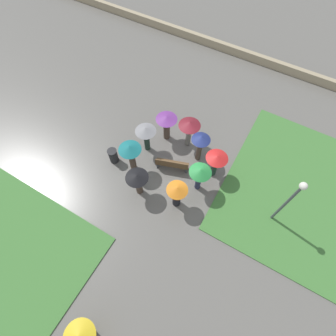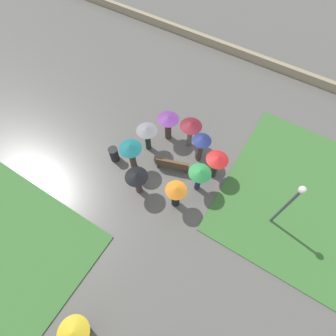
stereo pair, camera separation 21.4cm
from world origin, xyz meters
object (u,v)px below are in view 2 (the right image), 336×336
object	(u,v)px
crowd_person_orange	(176,193)
crowd_person_green	(200,174)
park_bench	(172,165)
crowd_person_purple	(168,123)
crowd_person_black	(137,179)
crowd_person_navy	(201,143)
trash_bin	(114,154)
lamp_post	(290,202)
crowd_person_teal	(131,151)
crowd_person_maroon	(191,127)
lone_walker_mid_plaza	(77,333)
crowd_person_red	(216,162)
crowd_person_grey	(147,132)

from	to	relation	value
crowd_person_orange	crowd_person_green	bearing A→B (deg)	70.47
park_bench	crowd_person_purple	bearing A→B (deg)	-71.09
park_bench	crowd_person_black	world-z (taller)	crowd_person_black
park_bench	crowd_person_navy	bearing A→B (deg)	-143.20
trash_bin	lamp_post	bearing A→B (deg)	-172.47
crowd_person_teal	crowd_person_black	xyz separation A→B (m)	(-1.07, 1.03, -0.27)
park_bench	crowd_person_maroon	xyz separation A→B (m)	(0.04, -1.92, 1.07)
park_bench	lone_walker_mid_plaza	xyz separation A→B (m)	(-0.99, 8.27, 0.83)
crowd_person_purple	crowd_person_navy	size ratio (longest dim) A/B	0.88
crowd_person_black	lone_walker_mid_plaza	bearing A→B (deg)	126.21
crowd_person_red	crowd_person_teal	size ratio (longest dim) A/B	0.84
crowd_person_maroon	crowd_person_navy	size ratio (longest dim) A/B	0.95
park_bench	crowd_person_red	world-z (taller)	crowd_person_red
crowd_person_orange	crowd_person_teal	world-z (taller)	crowd_person_teal
crowd_person_orange	crowd_person_black	size ratio (longest dim) A/B	1.05
lamp_post	crowd_person_grey	bearing A→B (deg)	-3.58
trash_bin	crowd_person_orange	world-z (taller)	crowd_person_orange
crowd_person_red	crowd_person_green	xyz separation A→B (m)	(0.35, 1.15, 0.17)
crowd_person_red	crowd_person_navy	xyz separation A→B (m)	(1.13, -0.46, 0.24)
crowd_person_orange	trash_bin	bearing A→B (deg)	174.30
crowd_person_teal	crowd_person_grey	distance (m)	1.47
lamp_post	lone_walker_mid_plaza	size ratio (longest dim) A/B	2.00
crowd_person_navy	lone_walker_mid_plaza	world-z (taller)	crowd_person_navy
lamp_post	lone_walker_mid_plaza	bearing A→B (deg)	60.79
trash_bin	crowd_person_maroon	world-z (taller)	crowd_person_maroon
lone_walker_mid_plaza	park_bench	bearing A→B (deg)	-49.68
park_bench	crowd_person_green	distance (m)	1.98
crowd_person_grey	crowd_person_green	bearing A→B (deg)	140.91
lamp_post	crowd_person_red	world-z (taller)	lamp_post
trash_bin	lone_walker_mid_plaza	size ratio (longest dim) A/B	0.50
crowd_person_green	lamp_post	bearing A→B (deg)	153.92
crowd_person_red	crowd_person_purple	size ratio (longest dim) A/B	0.96
crowd_person_teal	crowd_person_grey	xyz separation A→B (m)	(0.03, -1.46, -0.13)
crowd_person_maroon	lamp_post	bearing A→B (deg)	-25.81
crowd_person_navy	crowd_person_black	size ratio (longest dim) A/B	1.17
trash_bin	crowd_person_teal	size ratio (longest dim) A/B	0.46
lamp_post	crowd_person_black	bearing A→B (deg)	17.55
crowd_person_teal	crowd_person_navy	xyz separation A→B (m)	(-2.76, -2.29, -0.02)
crowd_person_red	crowd_person_green	bearing A→B (deg)	-37.75
crowd_person_green	crowd_person_teal	world-z (taller)	crowd_person_teal
crowd_person_black	lone_walker_mid_plaza	distance (m)	6.51
crowd_person_maroon	crowd_person_orange	distance (m)	3.77
park_bench	crowd_person_purple	distance (m)	2.33
crowd_person_orange	crowd_person_purple	distance (m)	4.20
lamp_post	trash_bin	xyz separation A→B (m)	(8.66, 1.15, -1.98)
crowd_person_teal	crowd_person_green	bearing A→B (deg)	-40.50
trash_bin	crowd_person_black	xyz separation A→B (m)	(-2.25, 0.88, 0.80)
crowd_person_navy	crowd_person_red	bearing A→B (deg)	60.90
park_bench	crowd_person_navy	size ratio (longest dim) A/B	0.89
crowd_person_red	trash_bin	bearing A→B (deg)	-89.41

